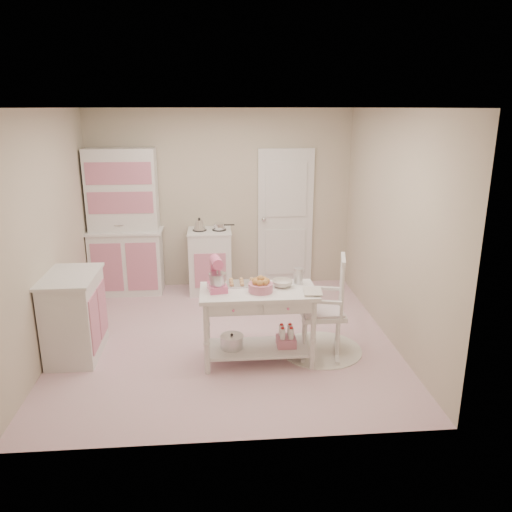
{
  "coord_description": "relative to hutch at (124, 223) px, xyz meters",
  "views": [
    {
      "loc": [
        -0.1,
        -5.36,
        2.61
      ],
      "look_at": [
        0.35,
        -0.06,
        1.02
      ],
      "focal_mm": 35.0,
      "sensor_mm": 36.0,
      "label": 1
    }
  ],
  "objects": [
    {
      "name": "recipe_book",
      "position": [
        2.16,
        -2.34,
        -0.23
      ],
      "size": [
        0.21,
        0.27,
        0.02
      ],
      "primitive_type": "imported",
      "rotation": [
        0.0,
        0.0,
        -0.1
      ],
      "color": "beige",
      "rests_on": "work_table"
    },
    {
      "name": "bread_basket",
      "position": [
        1.73,
        -2.27,
        -0.19
      ],
      "size": [
        0.25,
        0.25,
        0.09
      ],
      "primitive_type": "cylinder",
      "color": "#CC758E",
      "rests_on": "work_table"
    },
    {
      "name": "work_table",
      "position": [
        1.71,
        -2.22,
        -0.64
      ],
      "size": [
        1.2,
        0.6,
        0.8
      ],
      "primitive_type": "cube",
      "color": "silver",
      "rests_on": "ground"
    },
    {
      "name": "lace_rug",
      "position": [
        2.43,
        -2.05,
        -1.03
      ],
      "size": [
        0.92,
        0.92,
        0.01
      ],
      "primitive_type": "cylinder",
      "color": "white",
      "rests_on": "ground"
    },
    {
      "name": "mixing_bowl",
      "position": [
        1.97,
        -2.14,
        -0.21
      ],
      "size": [
        0.22,
        0.22,
        0.07
      ],
      "primitive_type": "imported",
      "color": "beige",
      "rests_on": "work_table"
    },
    {
      "name": "hutch",
      "position": [
        0.0,
        0.0,
        0.0
      ],
      "size": [
        1.06,
        0.5,
        2.08
      ],
      "primitive_type": "cube",
      "color": "silver",
      "rests_on": "ground"
    },
    {
      "name": "cookie_tray",
      "position": [
        1.56,
        -2.04,
        -0.23
      ],
      "size": [
        0.34,
        0.24,
        0.02
      ],
      "primitive_type": "cube",
      "color": "silver",
      "rests_on": "work_table"
    },
    {
      "name": "door",
      "position": [
        2.33,
        0.21,
        -0.02
      ],
      "size": [
        0.82,
        0.05,
        2.04
      ],
      "primitive_type": "cube",
      "color": "silver",
      "rests_on": "ground"
    },
    {
      "name": "stand_mixer",
      "position": [
        1.29,
        -2.2,
        -0.07
      ],
      "size": [
        0.24,
        0.31,
        0.34
      ],
      "primitive_type": "cube",
      "rotation": [
        0.0,
        0.0,
        0.16
      ],
      "color": "pink",
      "rests_on": "work_table"
    },
    {
      "name": "metal_pitcher",
      "position": [
        2.15,
        -2.06,
        -0.16
      ],
      "size": [
        0.1,
        0.1,
        0.17
      ],
      "primitive_type": "cylinder",
      "color": "silver",
      "rests_on": "work_table"
    },
    {
      "name": "base_cabinet",
      "position": [
        -0.25,
        -1.93,
        -0.58
      ],
      "size": [
        0.54,
        0.84,
        0.92
      ],
      "primitive_type": "cube",
      "color": "silver",
      "rests_on": "ground"
    },
    {
      "name": "rocking_chair",
      "position": [
        2.43,
        -2.05,
        -0.49
      ],
      "size": [
        0.63,
        0.81,
        1.1
      ],
      "primitive_type": "cube",
      "rotation": [
        0.0,
        0.0,
        -0.22
      ],
      "color": "silver",
      "rests_on": "ground"
    },
    {
      "name": "stove",
      "position": [
        1.2,
        -0.05,
        -0.58
      ],
      "size": [
        0.62,
        0.57,
        0.92
      ],
      "primitive_type": "cube",
      "color": "silver",
      "rests_on": "ground"
    },
    {
      "name": "room_shell",
      "position": [
        1.38,
        -1.66,
        0.61
      ],
      "size": [
        3.84,
        3.84,
        2.62
      ],
      "color": "#CA7E92",
      "rests_on": "ground"
    }
  ]
}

